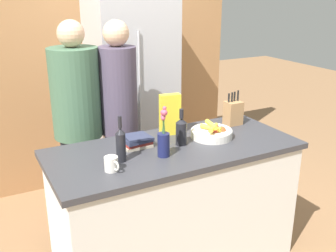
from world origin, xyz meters
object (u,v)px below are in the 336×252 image
(refrigerator, at_px, (132,93))
(flower_vase, at_px, (164,140))
(knife_block, at_px, (233,113))
(person_in_blue, at_px, (119,114))
(bottle_vinegar, at_px, (181,131))
(fruit_bowl, at_px, (212,132))
(book_stack, at_px, (137,141))
(person_at_sink, at_px, (78,120))
(bottle_oil, at_px, (121,144))
(cereal_box, at_px, (170,115))
(coffee_mug, at_px, (112,164))

(refrigerator, distance_m, flower_vase, 1.44)
(knife_block, height_order, person_in_blue, person_in_blue)
(knife_block, height_order, bottle_vinegar, knife_block)
(fruit_bowl, distance_m, book_stack, 0.56)
(book_stack, xyz_separation_m, person_at_sink, (-0.24, 0.61, 0.01))
(bottle_oil, bearing_deg, fruit_bowl, 6.08)
(flower_vase, bearing_deg, fruit_bowl, 15.92)
(bottle_oil, height_order, person_at_sink, person_at_sink)
(flower_vase, height_order, cereal_box, flower_vase)
(flower_vase, bearing_deg, person_in_blue, 90.64)
(fruit_bowl, relative_size, knife_block, 1.12)
(coffee_mug, height_order, person_at_sink, person_at_sink)
(refrigerator, height_order, fruit_bowl, refrigerator)
(flower_vase, bearing_deg, bottle_vinegar, 31.32)
(cereal_box, relative_size, bottle_vinegar, 1.19)
(knife_block, bearing_deg, refrigerator, 110.54)
(knife_block, relative_size, cereal_box, 0.89)
(cereal_box, bearing_deg, person_at_sink, 138.29)
(knife_block, xyz_separation_m, flower_vase, (-0.78, -0.30, 0.01))
(fruit_bowl, bearing_deg, refrigerator, 94.32)
(fruit_bowl, xyz_separation_m, knife_block, (0.31, 0.17, 0.06))
(refrigerator, xyz_separation_m, bottle_oil, (-0.64, -1.34, 0.06))
(coffee_mug, distance_m, person_at_sink, 0.89)
(book_stack, bearing_deg, cereal_box, 19.64)
(knife_block, height_order, book_stack, knife_block)
(bottle_oil, bearing_deg, coffee_mug, -134.47)
(flower_vase, distance_m, person_at_sink, 0.90)
(bottle_vinegar, bearing_deg, cereal_box, 82.54)
(bottle_oil, xyz_separation_m, bottle_vinegar, (0.47, 0.07, -0.02))
(bottle_vinegar, relative_size, person_in_blue, 0.15)
(person_at_sink, bearing_deg, book_stack, -59.07)
(knife_block, height_order, cereal_box, cereal_box)
(book_stack, bearing_deg, flower_vase, -68.63)
(knife_block, xyz_separation_m, cereal_box, (-0.55, 0.03, 0.06))
(coffee_mug, distance_m, bottle_oil, 0.16)
(knife_block, height_order, bottle_oil, bottle_oil)
(refrigerator, distance_m, book_stack, 1.25)
(cereal_box, bearing_deg, flower_vase, -123.86)
(fruit_bowl, relative_size, person_at_sink, 0.17)
(cereal_box, bearing_deg, book_stack, -160.36)
(fruit_bowl, height_order, coffee_mug, fruit_bowl)
(cereal_box, xyz_separation_m, book_stack, (-0.32, -0.11, -0.11))
(cereal_box, relative_size, person_at_sink, 0.18)
(fruit_bowl, xyz_separation_m, bottle_oil, (-0.74, -0.08, 0.08))
(book_stack, height_order, bottle_vinegar, bottle_vinegar)
(flower_vase, bearing_deg, cereal_box, 56.14)
(knife_block, bearing_deg, person_at_sink, 154.33)
(knife_block, height_order, person_at_sink, person_at_sink)
(bottle_oil, relative_size, bottle_vinegar, 1.15)
(person_at_sink, height_order, person_in_blue, person_at_sink)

